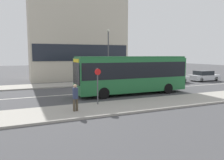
# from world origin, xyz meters

# --- Properties ---
(ground_plane) EXTENTS (120.00, 120.00, 0.00)m
(ground_plane) POSITION_xyz_m (0.00, 0.00, 0.00)
(ground_plane) COLOR #444447
(sidewalk_near) EXTENTS (44.00, 3.50, 0.13)m
(sidewalk_near) POSITION_xyz_m (0.00, -6.25, 0.07)
(sidewalk_near) COLOR #A39E93
(sidewalk_near) RESTS_ON ground_plane
(sidewalk_far) EXTENTS (44.00, 3.50, 0.13)m
(sidewalk_far) POSITION_xyz_m (0.00, 6.25, 0.07)
(sidewalk_far) COLOR #A39E93
(sidewalk_far) RESTS_ON ground_plane
(lane_centerline) EXTENTS (41.80, 0.16, 0.01)m
(lane_centerline) POSITION_xyz_m (0.00, 0.00, 0.00)
(lane_centerline) COLOR silver
(lane_centerline) RESTS_ON ground_plane
(apartment_block_left_tower) EXTENTS (13.61, 5.01, 14.12)m
(apartment_block_left_tower) POSITION_xyz_m (2.27, 11.96, 7.05)
(apartment_block_left_tower) COLOR beige
(apartment_block_left_tower) RESTS_ON ground_plane
(city_bus) EXTENTS (10.37, 2.48, 3.46)m
(city_bus) POSITION_xyz_m (3.65, -1.93, 1.99)
(city_bus) COLOR #236B38
(city_bus) RESTS_ON ground_plane
(parked_car_0) EXTENTS (4.63, 1.85, 1.28)m
(parked_car_0) POSITION_xyz_m (12.23, 3.39, 0.61)
(parked_car_0) COLOR silver
(parked_car_0) RESTS_ON ground_plane
(parked_car_1) EXTENTS (4.24, 1.86, 1.41)m
(parked_car_1) POSITION_xyz_m (17.77, 3.24, 0.66)
(parked_car_1) COLOR silver
(parked_car_1) RESTS_ON ground_plane
(pedestrian_near_stop) EXTENTS (0.34, 0.34, 1.67)m
(pedestrian_near_stop) POSITION_xyz_m (-2.70, -6.43, 1.08)
(pedestrian_near_stop) COLOR #4C4233
(pedestrian_near_stop) RESTS_ON sidewalk_near
(bus_stop_sign) EXTENTS (0.44, 0.12, 2.57)m
(bus_stop_sign) POSITION_xyz_m (-0.81, -5.21, 1.64)
(bus_stop_sign) COLOR #4C4C51
(bus_stop_sign) RESTS_ON sidewalk_near
(street_lamp) EXTENTS (0.36, 0.36, 6.54)m
(street_lamp) POSITION_xyz_m (4.22, 5.18, 4.15)
(street_lamp) COLOR #4C4C51
(street_lamp) RESTS_ON sidewalk_far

